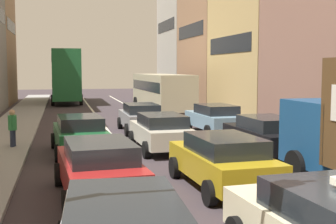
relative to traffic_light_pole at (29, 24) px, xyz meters
name	(u,v)px	position (x,y,z in m)	size (l,w,h in m)	color
sidewalk_left	(12,129)	(-2.25, 19.52, -3.75)	(2.60, 64.00, 0.14)	#969696
lane_stripe_left	(106,128)	(2.75, 19.52, -3.81)	(0.16, 60.00, 0.01)	silver
lane_stripe_right	(164,126)	(6.15, 19.52, -3.81)	(0.16, 60.00, 0.01)	silver
building_row_right	(274,26)	(14.35, 22.21, 2.36)	(7.20, 43.90, 14.22)	#B2ADA3
traffic_light_pole	(29,24)	(0.00, 0.00, 0.00)	(3.58, 0.38, 5.50)	#2D2D33
sedan_centre_lane_second	(223,160)	(4.64, 5.85, -3.02)	(2.21, 4.37, 1.49)	#B29319
wagon_left_lane_second	(99,167)	(1.25, 5.74, -3.02)	(2.29, 4.41, 1.49)	#A51E1E
hatchback_centre_lane_third	(161,131)	(4.26, 11.90, -3.02)	(2.15, 4.34, 1.49)	beige
sedan_left_lane_third	(80,133)	(1.02, 11.96, -3.02)	(2.27, 4.40, 1.49)	#19592D
coupe_centre_lane_fourth	(141,117)	(4.40, 17.41, -3.02)	(2.07, 4.31, 1.49)	gray
sedan_right_lane_behind_truck	(266,135)	(7.94, 10.00, -3.02)	(2.12, 4.33, 1.49)	black
wagon_right_lane_far	(215,118)	(7.99, 15.95, -3.02)	(2.22, 4.38, 1.49)	#759EB7
bus_mid_queue_primary	(161,90)	(7.68, 27.13, -2.06)	(2.89, 10.53, 2.90)	#BFB793
bus_far_queue_secondary	(66,74)	(0.86, 39.02, -0.99)	(2.81, 10.50, 5.06)	#1E6033
pedestrian_mid_sidewalk	(13,127)	(-1.60, 13.43, -2.87)	(0.34, 0.52, 1.66)	#262D47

